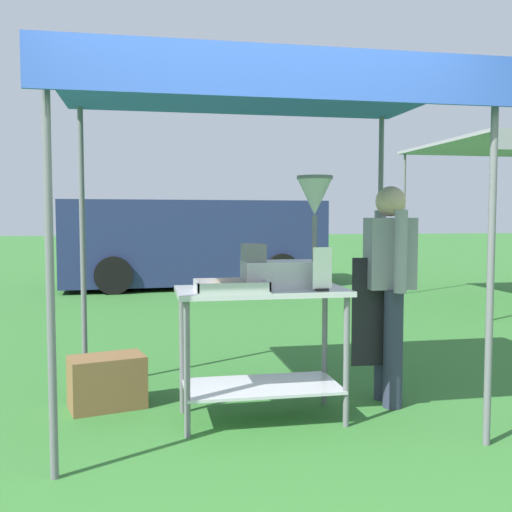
{
  "coord_description": "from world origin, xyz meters",
  "views": [
    {
      "loc": [
        -0.63,
        -2.85,
        1.39
      ],
      "look_at": [
        0.15,
        1.26,
        1.11
      ],
      "focal_mm": 41.67,
      "sensor_mm": 36.0,
      "label": 1
    }
  ],
  "objects_px": {
    "donut_fryer": "(291,247)",
    "menu_sign": "(322,272)",
    "supply_crate": "(107,382)",
    "van_navy": "(192,242)",
    "vendor": "(388,283)",
    "stall_canopy": "(259,97)",
    "donut_tray": "(231,288)",
    "donut_cart": "(261,326)"
  },
  "relations": [
    {
      "from": "donut_cart",
      "to": "menu_sign",
      "type": "distance_m",
      "value": 0.57
    },
    {
      "from": "stall_canopy",
      "to": "donut_cart",
      "type": "xyz_separation_m",
      "value": [
        -0.0,
        -0.1,
        -1.55
      ]
    },
    {
      "from": "donut_cart",
      "to": "supply_crate",
      "type": "bearing_deg",
      "value": 156.72
    },
    {
      "from": "donut_tray",
      "to": "vendor",
      "type": "distance_m",
      "value": 1.25
    },
    {
      "from": "stall_canopy",
      "to": "donut_tray",
      "type": "bearing_deg",
      "value": -136.48
    },
    {
      "from": "stall_canopy",
      "to": "vendor",
      "type": "height_order",
      "value": "stall_canopy"
    },
    {
      "from": "stall_canopy",
      "to": "van_navy",
      "type": "relative_size",
      "value": 0.53
    },
    {
      "from": "stall_canopy",
      "to": "supply_crate",
      "type": "bearing_deg",
      "value": 161.43
    },
    {
      "from": "menu_sign",
      "to": "donut_tray",
      "type": "bearing_deg",
      "value": 171.85
    },
    {
      "from": "donut_tray",
      "to": "supply_crate",
      "type": "distance_m",
      "value": 1.24
    },
    {
      "from": "donut_fryer",
      "to": "donut_cart",
      "type": "bearing_deg",
      "value": -166.97
    },
    {
      "from": "donut_tray",
      "to": "donut_fryer",
      "type": "relative_size",
      "value": 0.61
    },
    {
      "from": "menu_sign",
      "to": "supply_crate",
      "type": "bearing_deg",
      "value": 155.18
    },
    {
      "from": "donut_cart",
      "to": "van_navy",
      "type": "xyz_separation_m",
      "value": [
        0.16,
        7.95,
        0.23
      ]
    },
    {
      "from": "menu_sign",
      "to": "vendor",
      "type": "height_order",
      "value": "vendor"
    },
    {
      "from": "donut_cart",
      "to": "supply_crate",
      "type": "height_order",
      "value": "donut_cart"
    },
    {
      "from": "menu_sign",
      "to": "vendor",
      "type": "distance_m",
      "value": 0.74
    },
    {
      "from": "donut_fryer",
      "to": "menu_sign",
      "type": "bearing_deg",
      "value": -60.37
    },
    {
      "from": "donut_cart",
      "to": "vendor",
      "type": "bearing_deg",
      "value": 10.07
    },
    {
      "from": "menu_sign",
      "to": "donut_cart",
      "type": "bearing_deg",
      "value": 150.94
    },
    {
      "from": "donut_fryer",
      "to": "vendor",
      "type": "relative_size",
      "value": 0.48
    },
    {
      "from": "donut_tray",
      "to": "stall_canopy",
      "type": "bearing_deg",
      "value": 43.52
    },
    {
      "from": "supply_crate",
      "to": "van_navy",
      "type": "relative_size",
      "value": 0.11
    },
    {
      "from": "menu_sign",
      "to": "supply_crate",
      "type": "xyz_separation_m",
      "value": [
        -1.42,
        0.66,
        -0.84
      ]
    },
    {
      "from": "donut_cart",
      "to": "supply_crate",
      "type": "xyz_separation_m",
      "value": [
        -1.05,
        0.45,
        -0.45
      ]
    },
    {
      "from": "stall_canopy",
      "to": "supply_crate",
      "type": "height_order",
      "value": "stall_canopy"
    },
    {
      "from": "donut_tray",
      "to": "vendor",
      "type": "xyz_separation_m",
      "value": [
        1.22,
        0.29,
        -0.02
      ]
    },
    {
      "from": "stall_canopy",
      "to": "menu_sign",
      "type": "xyz_separation_m",
      "value": [
        0.36,
        -0.3,
        -1.17
      ]
    },
    {
      "from": "stall_canopy",
      "to": "donut_tray",
      "type": "xyz_separation_m",
      "value": [
        -0.23,
        -0.22,
        -1.27
      ]
    },
    {
      "from": "donut_cart",
      "to": "menu_sign",
      "type": "xyz_separation_m",
      "value": [
        0.36,
        -0.2,
        0.38
      ]
    },
    {
      "from": "vendor",
      "to": "supply_crate",
      "type": "xyz_separation_m",
      "value": [
        -2.04,
        0.28,
        -0.71
      ]
    },
    {
      "from": "donut_fryer",
      "to": "menu_sign",
      "type": "xyz_separation_m",
      "value": [
        0.14,
        -0.25,
        -0.15
      ]
    },
    {
      "from": "stall_canopy",
      "to": "vendor",
      "type": "relative_size",
      "value": 1.69
    },
    {
      "from": "donut_tray",
      "to": "donut_fryer",
      "type": "distance_m",
      "value": 0.54
    },
    {
      "from": "vendor",
      "to": "donut_fryer",
      "type": "bearing_deg",
      "value": -170.8
    },
    {
      "from": "donut_fryer",
      "to": "supply_crate",
      "type": "xyz_separation_m",
      "value": [
        -1.27,
        0.4,
        -0.99
      ]
    },
    {
      "from": "stall_canopy",
      "to": "supply_crate",
      "type": "distance_m",
      "value": 2.3
    },
    {
      "from": "donut_tray",
      "to": "menu_sign",
      "type": "bearing_deg",
      "value": -8.15
    },
    {
      "from": "vendor",
      "to": "supply_crate",
      "type": "distance_m",
      "value": 2.18
    },
    {
      "from": "stall_canopy",
      "to": "donut_cart",
      "type": "height_order",
      "value": "stall_canopy"
    },
    {
      "from": "donut_tray",
      "to": "menu_sign",
      "type": "relative_size",
      "value": 1.62
    },
    {
      "from": "stall_canopy",
      "to": "donut_fryer",
      "type": "relative_size",
      "value": 3.55
    }
  ]
}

